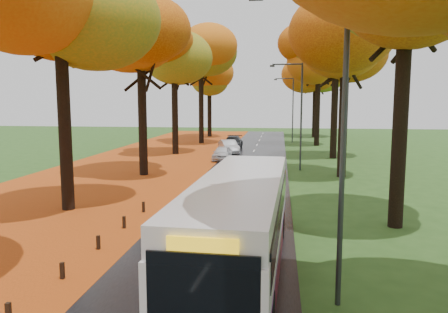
% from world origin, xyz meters
% --- Properties ---
extents(road, '(6.50, 90.00, 0.04)m').
position_xyz_m(road, '(0.00, 25.00, 0.02)').
color(road, black).
rests_on(road, ground).
extents(centre_line, '(0.12, 90.00, 0.01)m').
position_xyz_m(centre_line, '(0.00, 25.00, 0.04)').
color(centre_line, silver).
rests_on(centre_line, road).
extents(leaf_verge, '(12.00, 90.00, 0.02)m').
position_xyz_m(leaf_verge, '(-9.00, 25.00, 0.01)').
color(leaf_verge, maroon).
rests_on(leaf_verge, ground).
extents(leaf_drift, '(0.90, 90.00, 0.01)m').
position_xyz_m(leaf_drift, '(-3.05, 25.00, 0.04)').
color(leaf_drift, '#C64F14').
rests_on(leaf_drift, road).
extents(trees_left, '(9.20, 74.00, 13.88)m').
position_xyz_m(trees_left, '(-7.18, 27.06, 9.53)').
color(trees_left, black).
rests_on(trees_left, ground).
extents(trees_right, '(9.30, 74.20, 13.96)m').
position_xyz_m(trees_right, '(7.19, 26.91, 9.69)').
color(trees_right, black).
rests_on(trees_right, ground).
extents(streetlamp_near, '(2.45, 0.18, 8.00)m').
position_xyz_m(streetlamp_near, '(3.95, 8.00, 4.71)').
color(streetlamp_near, '#333538').
rests_on(streetlamp_near, ground).
extents(streetlamp_mid, '(2.45, 0.18, 8.00)m').
position_xyz_m(streetlamp_mid, '(3.95, 30.00, 4.71)').
color(streetlamp_mid, '#333538').
rests_on(streetlamp_mid, ground).
extents(streetlamp_far, '(2.45, 0.18, 8.00)m').
position_xyz_m(streetlamp_far, '(3.95, 52.00, 4.71)').
color(streetlamp_far, '#333538').
rests_on(streetlamp_far, ground).
extents(bus, '(2.93, 11.03, 2.88)m').
position_xyz_m(bus, '(1.46, 9.99, 1.55)').
color(bus, '#500C1A').
rests_on(bus, road).
extents(car_white, '(1.57, 3.63, 1.22)m').
position_xyz_m(car_white, '(-2.35, 34.57, 0.65)').
color(car_white, silver).
rests_on(car_white, road).
extents(car_silver, '(2.66, 4.22, 1.31)m').
position_xyz_m(car_silver, '(-2.35, 39.52, 0.70)').
color(car_silver, '#AAADB2').
rests_on(car_silver, road).
extents(car_dark, '(1.96, 4.73, 1.37)m').
position_xyz_m(car_dark, '(-2.35, 43.29, 0.72)').
color(car_dark, black).
rests_on(car_dark, road).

